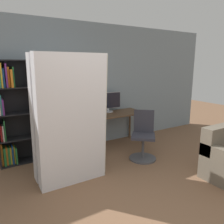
{
  "coord_description": "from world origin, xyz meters",
  "views": [
    {
      "loc": [
        -1.51,
        -1.37,
        1.82
      ],
      "look_at": [
        0.33,
        1.66,
        1.05
      ],
      "focal_mm": 35.0,
      "sensor_mm": 36.0,
      "label": 1
    }
  ],
  "objects_px": {
    "bookshelf": "(9,112)",
    "mattress_near": "(73,121)",
    "office_chair": "(143,139)",
    "mattress_far": "(66,117)",
    "monitor": "(108,102)"
  },
  "relations": [
    {
      "from": "monitor",
      "to": "bookshelf",
      "type": "height_order",
      "value": "bookshelf"
    },
    {
      "from": "mattress_near",
      "to": "mattress_far",
      "type": "height_order",
      "value": "same"
    },
    {
      "from": "office_chair",
      "to": "mattress_far",
      "type": "height_order",
      "value": "mattress_far"
    },
    {
      "from": "office_chair",
      "to": "mattress_near",
      "type": "bearing_deg",
      "value": -173.66
    },
    {
      "from": "office_chair",
      "to": "mattress_near",
      "type": "height_order",
      "value": "mattress_near"
    },
    {
      "from": "mattress_near",
      "to": "mattress_far",
      "type": "distance_m",
      "value": 0.31
    },
    {
      "from": "mattress_near",
      "to": "monitor",
      "type": "bearing_deg",
      "value": 43.3
    },
    {
      "from": "monitor",
      "to": "office_chair",
      "type": "relative_size",
      "value": 0.71
    },
    {
      "from": "office_chair",
      "to": "bookshelf",
      "type": "bearing_deg",
      "value": 153.83
    },
    {
      "from": "mattress_far",
      "to": "monitor",
      "type": "bearing_deg",
      "value": 35.49
    },
    {
      "from": "bookshelf",
      "to": "mattress_near",
      "type": "relative_size",
      "value": 0.95
    },
    {
      "from": "bookshelf",
      "to": "mattress_far",
      "type": "bearing_deg",
      "value": -52.93
    },
    {
      "from": "monitor",
      "to": "office_chair",
      "type": "distance_m",
      "value": 1.26
    },
    {
      "from": "bookshelf",
      "to": "mattress_far",
      "type": "distance_m",
      "value": 1.19
    },
    {
      "from": "bookshelf",
      "to": "mattress_far",
      "type": "xyz_separation_m",
      "value": [
        0.72,
        -0.95,
        0.01
      ]
    }
  ]
}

